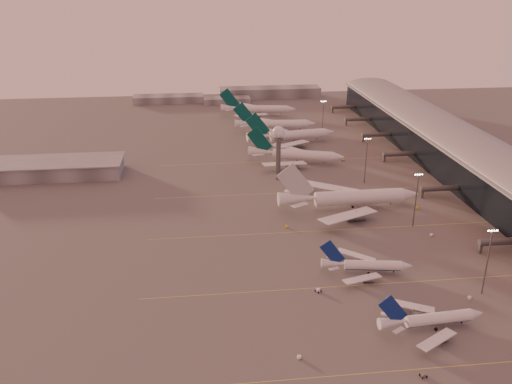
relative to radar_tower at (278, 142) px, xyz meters
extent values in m
plane|color=#4C4A4A|center=(-5.00, -120.00, -20.95)|extent=(700.00, 700.00, 0.00)
cube|color=gold|center=(25.00, -155.00, -20.94)|extent=(180.00, 0.25, 0.02)
cube|color=gold|center=(25.00, -110.00, -20.94)|extent=(180.00, 0.25, 0.02)
cube|color=gold|center=(25.00, -65.00, -20.94)|extent=(180.00, 0.25, 0.02)
cube|color=gold|center=(25.00, -20.00, -20.94)|extent=(180.00, 0.25, 0.02)
cube|color=gold|center=(25.00, 30.00, -20.94)|extent=(180.00, 0.25, 0.02)
cube|color=black|center=(103.00, -10.00, -11.95)|extent=(36.00, 360.00, 18.00)
cylinder|color=slate|center=(103.00, -10.00, -2.95)|extent=(10.08, 360.00, 10.08)
cube|color=slate|center=(103.00, -10.00, -2.75)|extent=(40.00, 362.00, 0.80)
cylinder|color=#4F5155|center=(77.00, -92.00, -16.45)|extent=(22.00, 2.80, 2.80)
cube|color=#4F5155|center=(67.00, -92.00, -18.75)|extent=(1.20, 1.20, 4.40)
cylinder|color=#4F5155|center=(77.00, -34.00, -16.45)|extent=(22.00, 2.80, 2.80)
cube|color=#4F5155|center=(67.00, -34.00, -18.75)|extent=(1.20, 1.20, 4.40)
cylinder|color=#4F5155|center=(77.00, 22.00, -16.45)|extent=(22.00, 2.80, 2.80)
cube|color=#4F5155|center=(67.00, 22.00, -18.75)|extent=(1.20, 1.20, 4.40)
cylinder|color=#4F5155|center=(77.00, 64.00, -16.45)|extent=(22.00, 2.80, 2.80)
cube|color=#4F5155|center=(67.00, 64.00, -18.75)|extent=(1.20, 1.20, 4.40)
cylinder|color=#4F5155|center=(77.00, 106.00, -16.45)|extent=(22.00, 2.80, 2.80)
cube|color=#4F5155|center=(67.00, 106.00, -18.75)|extent=(1.20, 1.20, 4.40)
cylinder|color=#4F5155|center=(77.00, 146.00, -16.45)|extent=(22.00, 2.80, 2.80)
cube|color=#4F5155|center=(67.00, 146.00, -18.75)|extent=(1.20, 1.20, 4.40)
cube|color=slate|center=(-125.00, 20.00, -16.95)|extent=(80.00, 25.00, 8.00)
cube|color=slate|center=(-125.00, 20.00, -12.75)|extent=(82.00, 27.00, 0.60)
cylinder|color=#4F5155|center=(0.00, 0.00, -9.95)|extent=(2.60, 2.60, 22.00)
cylinder|color=#4F5155|center=(0.00, 0.00, 1.55)|extent=(5.20, 5.20, 1.20)
sphere|color=silver|center=(0.00, 0.00, 5.45)|extent=(6.40, 6.40, 6.40)
cylinder|color=#4F5155|center=(0.00, 0.00, 9.15)|extent=(0.16, 0.16, 2.00)
cylinder|color=#4F5155|center=(53.00, -120.00, -8.45)|extent=(0.56, 0.56, 25.00)
cube|color=#4F5155|center=(53.00, -120.00, 3.55)|extent=(3.60, 0.25, 0.25)
sphere|color=#FFEABF|center=(51.50, -120.00, 3.15)|extent=(0.56, 0.56, 0.56)
sphere|color=#FFEABF|center=(52.50, -120.00, 3.15)|extent=(0.56, 0.56, 0.56)
sphere|color=#FFEABF|center=(53.50, -120.00, 3.15)|extent=(0.56, 0.56, 0.56)
sphere|color=#FFEABF|center=(54.50, -120.00, 3.15)|extent=(0.56, 0.56, 0.56)
cylinder|color=#4F5155|center=(50.00, -65.00, -8.45)|extent=(0.56, 0.56, 25.00)
cube|color=#4F5155|center=(50.00, -65.00, 3.55)|extent=(3.60, 0.25, 0.25)
sphere|color=#FFEABF|center=(48.50, -65.00, 3.15)|extent=(0.56, 0.56, 0.56)
sphere|color=#FFEABF|center=(49.50, -65.00, 3.15)|extent=(0.56, 0.56, 0.56)
sphere|color=#FFEABF|center=(50.50, -65.00, 3.15)|extent=(0.56, 0.56, 0.56)
sphere|color=#FFEABF|center=(51.50, -65.00, 3.15)|extent=(0.56, 0.56, 0.56)
cylinder|color=#4F5155|center=(45.00, -10.00, -8.45)|extent=(0.56, 0.56, 25.00)
cube|color=#4F5155|center=(45.00, -10.00, 3.55)|extent=(3.60, 0.25, 0.25)
sphere|color=#FFEABF|center=(43.50, -10.00, 3.15)|extent=(0.56, 0.56, 0.56)
sphere|color=#FFEABF|center=(44.50, -10.00, 3.15)|extent=(0.56, 0.56, 0.56)
sphere|color=#FFEABF|center=(45.50, -10.00, 3.15)|extent=(0.56, 0.56, 0.56)
sphere|color=#FFEABF|center=(46.50, -10.00, 3.15)|extent=(0.56, 0.56, 0.56)
cylinder|color=#4F5155|center=(43.00, 80.00, -8.45)|extent=(0.56, 0.56, 25.00)
cube|color=#4F5155|center=(43.00, 80.00, 3.55)|extent=(3.60, 0.25, 0.25)
sphere|color=#FFEABF|center=(41.50, 80.00, 3.15)|extent=(0.56, 0.56, 0.56)
sphere|color=#FFEABF|center=(42.50, 80.00, 3.15)|extent=(0.56, 0.56, 0.56)
sphere|color=#FFEABF|center=(43.50, 80.00, 3.15)|extent=(0.56, 0.56, 0.56)
sphere|color=#FFEABF|center=(44.50, 80.00, 3.15)|extent=(0.56, 0.56, 0.56)
cube|color=slate|center=(-65.00, 200.00, -17.95)|extent=(60.00, 18.00, 6.00)
cube|color=slate|center=(25.00, 210.00, -16.45)|extent=(90.00, 20.00, 9.00)
cube|color=slate|center=(-15.00, 190.00, -18.45)|extent=(40.00, 15.00, 5.00)
cylinder|color=silver|center=(29.33, -137.09, -17.97)|extent=(21.67, 5.17, 3.65)
cylinder|color=navy|center=(29.33, -137.09, -18.79)|extent=(21.17, 4.12, 2.63)
cone|color=silver|center=(42.11, -136.18, -17.97)|extent=(4.40, 3.94, 3.65)
cone|color=silver|center=(14.13, -138.17, -17.51)|extent=(9.24, 4.28, 3.65)
cube|color=silver|center=(24.71, -146.44, -18.61)|extent=(15.07, 11.29, 1.15)
cylinder|color=slate|center=(27.17, -144.13, -20.28)|extent=(4.31, 2.66, 2.38)
cube|color=slate|center=(27.17, -144.13, -19.25)|extent=(0.30, 0.26, 1.46)
cube|color=silver|center=(23.44, -128.49, -18.61)|extent=(15.65, 9.59, 1.15)
cylinder|color=slate|center=(26.20, -130.43, -20.28)|extent=(4.31, 2.66, 2.38)
cube|color=slate|center=(26.20, -130.43, -19.25)|extent=(0.30, 0.26, 1.46)
cube|color=navy|center=(13.69, -138.20, -12.99)|extent=(10.03, 1.05, 10.89)
cube|color=silver|center=(14.46, -142.31, -17.42)|extent=(4.38, 3.43, 0.24)
cube|color=silver|center=(13.87, -134.02, -17.42)|extent=(4.44, 3.00, 0.24)
cylinder|color=black|center=(37.47, -136.51, -20.47)|extent=(0.48, 0.48, 0.96)
cylinder|color=black|center=(27.45, -135.10, -20.42)|extent=(1.09, 0.55, 1.06)
cylinder|color=black|center=(27.75, -139.32, -20.42)|extent=(1.09, 0.55, 1.06)
cylinder|color=silver|center=(19.48, -102.35, -18.08)|extent=(20.95, 6.69, 3.52)
cylinder|color=navy|center=(19.48, -102.35, -18.87)|extent=(20.39, 5.65, 2.53)
cone|color=silver|center=(31.66, -104.26, -18.08)|extent=(4.50, 4.10, 3.52)
cone|color=silver|center=(5.01, -100.06, -17.64)|extent=(9.10, 4.82, 3.52)
cube|color=silver|center=(13.13, -110.10, -18.70)|extent=(15.25, 8.15, 1.11)
cylinder|color=slate|center=(15.93, -108.47, -20.30)|extent=(4.30, 2.88, 2.29)
cube|color=slate|center=(15.93, -108.47, -19.31)|extent=(0.31, 0.27, 1.41)
cube|color=silver|center=(15.82, -93.01, -18.70)|extent=(14.02, 11.75, 1.11)
cylinder|color=slate|center=(17.99, -95.42, -20.30)|extent=(4.30, 2.88, 2.29)
cube|color=slate|center=(17.99, -95.42, -19.31)|extent=(0.31, 0.27, 1.41)
cube|color=navy|center=(4.58, -100.00, -13.29)|extent=(9.58, 1.82, 10.48)
cube|color=silver|center=(4.41, -104.02, -17.55)|extent=(4.26, 2.60, 0.23)
cube|color=silver|center=(5.66, -96.12, -17.55)|extent=(4.13, 3.52, 0.23)
cylinder|color=black|center=(27.23, -103.57, -20.49)|extent=(0.46, 0.46, 0.93)
cylinder|color=black|center=(18.15, -100.08, -20.44)|extent=(1.08, 0.62, 1.02)
cylinder|color=black|center=(17.52, -104.10, -20.44)|extent=(1.08, 0.62, 1.02)
cylinder|color=silver|center=(31.65, -43.46, -16.42)|extent=(41.86, 7.09, 6.53)
cylinder|color=silver|center=(31.65, -43.46, -17.89)|extent=(41.00, 5.25, 4.70)
cone|color=silver|center=(56.58, -43.12, -16.42)|extent=(8.17, 6.64, 6.53)
cone|color=silver|center=(2.00, -43.86, -15.61)|extent=(17.61, 6.76, 6.53)
cube|color=silver|center=(21.69, -60.97, -17.56)|extent=(29.63, 20.52, 1.94)
cylinder|color=slate|center=(26.69, -56.79, -20.21)|extent=(8.14, 4.35, 4.24)
cube|color=slate|center=(26.69, -56.79, -18.71)|extent=(0.32, 0.27, 2.61)
cube|color=silver|center=(21.22, -26.23, -17.56)|extent=(29.84, 19.90, 1.94)
cylinder|color=slate|center=(26.33, -30.26, -20.21)|extent=(8.14, 4.35, 4.24)
cube|color=slate|center=(26.33, -30.26, -18.71)|extent=(0.32, 0.27, 2.61)
cube|color=#B5B8BD|center=(1.12, -43.87, -7.89)|extent=(18.10, 0.61, 19.37)
cube|color=silver|center=(1.76, -51.95, -15.44)|extent=(8.59, 6.35, 0.26)
cube|color=silver|center=(1.54, -35.78, -15.44)|extent=(8.61, 6.19, 0.26)
cylinder|color=black|center=(47.52, -43.25, -20.42)|extent=(0.53, 0.53, 1.05)
cylinder|color=black|center=(28.24, -41.19, -20.37)|extent=(1.17, 0.54, 1.16)
cylinder|color=black|center=(28.31, -45.82, -20.37)|extent=(1.17, 0.54, 1.16)
cylinder|color=silver|center=(18.25, 24.93, -16.98)|extent=(34.92, 15.48, 5.61)
cylinder|color=silver|center=(18.25, 24.93, -18.24)|extent=(33.80, 13.78, 4.04)
cone|color=silver|center=(38.12, 18.89, -16.98)|extent=(8.07, 7.33, 5.61)
cone|color=silver|center=(-5.37, 32.10, -16.28)|extent=(15.59, 9.61, 5.61)
cube|color=silver|center=(5.80, 13.42, -17.96)|extent=(25.92, 10.61, 1.66)
cylinder|color=slate|center=(10.88, 15.49, -20.27)|extent=(7.50, 5.45, 3.65)
cube|color=slate|center=(10.88, 15.49, -18.95)|extent=(0.35, 0.32, 2.24)
cube|color=silver|center=(14.31, 41.42, -17.96)|extent=(22.03, 21.98, 1.66)
cylinder|color=slate|center=(17.37, 36.87, -20.27)|extent=(7.50, 5.45, 3.65)
cube|color=slate|center=(17.37, 36.87, -18.95)|extent=(0.35, 0.32, 2.24)
cube|color=#05403D|center=(-6.07, 32.32, -9.58)|extent=(14.87, 4.81, 16.61)
cube|color=silver|center=(-7.56, 25.73, -16.14)|extent=(7.05, 3.56, 0.24)
cube|color=silver|center=(-3.65, 38.62, -16.14)|extent=(6.65, 6.43, 0.24)
cylinder|color=black|center=(30.91, 21.08, -20.47)|extent=(0.48, 0.48, 0.97)
cylinder|color=black|center=(16.19, 27.78, -20.42)|extent=(1.16, 0.77, 1.06)
cylinder|color=black|center=(14.95, 23.71, -20.42)|extent=(1.16, 0.77, 1.06)
cylinder|color=silver|center=(23.24, 66.63, -16.73)|extent=(37.50, 11.21, 5.97)
cylinder|color=silver|center=(23.24, 66.63, -18.07)|extent=(36.52, 9.45, 4.30)
cone|color=silver|center=(45.10, 69.79, -16.73)|extent=(7.95, 6.94, 5.97)
cone|color=silver|center=(-2.77, 62.86, -15.98)|extent=(16.22, 8.13, 5.97)
cube|color=silver|center=(16.44, 49.91, -17.77)|extent=(25.36, 20.91, 1.77)
cylinder|color=slate|center=(20.39, 54.20, -20.23)|extent=(7.65, 4.87, 3.88)
cube|color=slate|center=(20.39, 54.20, -18.82)|extent=(0.34, 0.30, 2.39)
cube|color=silver|center=(11.98, 80.73, -17.77)|extent=(27.40, 14.95, 1.77)
cylinder|color=slate|center=(16.99, 77.74, -20.23)|extent=(7.65, 4.87, 3.88)
cube|color=slate|center=(16.99, 77.74, -18.82)|extent=(0.34, 0.30, 2.39)
cube|color=#05403D|center=(-3.54, 62.75, -8.85)|extent=(16.31, 2.71, 17.67)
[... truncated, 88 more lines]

